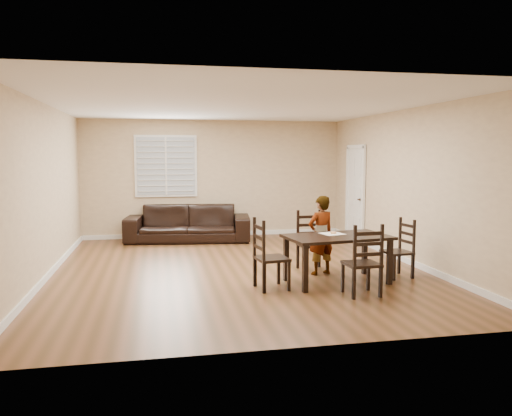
{
  "coord_description": "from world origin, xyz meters",
  "views": [
    {
      "loc": [
        -1.3,
        -8.09,
        1.9
      ],
      "look_at": [
        0.34,
        0.2,
        1.0
      ],
      "focal_mm": 35.0,
      "sensor_mm": 36.0,
      "label": 1
    }
  ],
  "objects_px": {
    "dining_table": "(337,241)",
    "chair_far": "(366,264)",
    "chair_left": "(264,257)",
    "child": "(321,235)",
    "chair_near": "(310,242)",
    "donut": "(333,232)",
    "sofa": "(188,223)",
    "chair_right": "(403,250)"
  },
  "relations": [
    {
      "from": "chair_left",
      "to": "sofa",
      "type": "distance_m",
      "value": 4.33
    },
    {
      "from": "chair_left",
      "to": "child",
      "type": "relative_size",
      "value": 0.8
    },
    {
      "from": "chair_near",
      "to": "chair_right",
      "type": "height_order",
      "value": "chair_near"
    },
    {
      "from": "chair_right",
      "to": "chair_far",
      "type": "bearing_deg",
      "value": -55.03
    },
    {
      "from": "child",
      "to": "sofa",
      "type": "bearing_deg",
      "value": -79.46
    },
    {
      "from": "chair_near",
      "to": "chair_right",
      "type": "distance_m",
      "value": 1.5
    },
    {
      "from": "chair_right",
      "to": "sofa",
      "type": "bearing_deg",
      "value": -149.45
    },
    {
      "from": "child",
      "to": "donut",
      "type": "distance_m",
      "value": 0.39
    },
    {
      "from": "dining_table",
      "to": "donut",
      "type": "relative_size",
      "value": 17.45
    },
    {
      "from": "dining_table",
      "to": "chair_far",
      "type": "xyz_separation_m",
      "value": [
        0.1,
        -0.81,
        -0.17
      ]
    },
    {
      "from": "chair_left",
      "to": "donut",
      "type": "relative_size",
      "value": 10.93
    },
    {
      "from": "chair_left",
      "to": "child",
      "type": "bearing_deg",
      "value": -64.65
    },
    {
      "from": "child",
      "to": "sofa",
      "type": "xyz_separation_m",
      "value": [
        -1.88,
        3.55,
        -0.24
      ]
    },
    {
      "from": "chair_left",
      "to": "sofa",
      "type": "bearing_deg",
      "value": 3.01
    },
    {
      "from": "chair_near",
      "to": "chair_left",
      "type": "relative_size",
      "value": 0.97
    },
    {
      "from": "chair_far",
      "to": "donut",
      "type": "xyz_separation_m",
      "value": [
        -0.1,
        0.98,
        0.28
      ]
    },
    {
      "from": "chair_right",
      "to": "child",
      "type": "xyz_separation_m",
      "value": [
        -1.22,
        0.39,
        0.22
      ]
    },
    {
      "from": "dining_table",
      "to": "chair_near",
      "type": "height_order",
      "value": "chair_near"
    },
    {
      "from": "dining_table",
      "to": "donut",
      "type": "bearing_deg",
      "value": 83.66
    },
    {
      "from": "chair_near",
      "to": "chair_left",
      "type": "height_order",
      "value": "chair_left"
    },
    {
      "from": "chair_right",
      "to": "donut",
      "type": "distance_m",
      "value": 1.19
    },
    {
      "from": "dining_table",
      "to": "chair_far",
      "type": "relative_size",
      "value": 1.63
    },
    {
      "from": "chair_far",
      "to": "chair_near",
      "type": "bearing_deg",
      "value": -85.44
    },
    {
      "from": "chair_far",
      "to": "sofa",
      "type": "distance_m",
      "value": 5.32
    },
    {
      "from": "chair_near",
      "to": "child",
      "type": "xyz_separation_m",
      "value": [
        0.05,
        -0.42,
        0.18
      ]
    },
    {
      "from": "chair_near",
      "to": "chair_far",
      "type": "height_order",
      "value": "chair_far"
    },
    {
      "from": "child",
      "to": "chair_far",
      "type": "bearing_deg",
      "value": 79.9
    },
    {
      "from": "chair_left",
      "to": "chair_right",
      "type": "xyz_separation_m",
      "value": [
        2.3,
        0.31,
        -0.04
      ]
    },
    {
      "from": "chair_far",
      "to": "sofa",
      "type": "relative_size",
      "value": 0.37
    },
    {
      "from": "chair_far",
      "to": "donut",
      "type": "bearing_deg",
      "value": -86.5
    },
    {
      "from": "dining_table",
      "to": "chair_left",
      "type": "xyz_separation_m",
      "value": [
        -1.16,
        -0.16,
        -0.16
      ]
    },
    {
      "from": "chair_far",
      "to": "donut",
      "type": "relative_size",
      "value": 10.7
    },
    {
      "from": "chair_right",
      "to": "donut",
      "type": "bearing_deg",
      "value": -98.46
    },
    {
      "from": "chair_near",
      "to": "sofa",
      "type": "bearing_deg",
      "value": 117.61
    },
    {
      "from": "donut",
      "to": "chair_far",
      "type": "bearing_deg",
      "value": -83.97
    },
    {
      "from": "chair_far",
      "to": "chair_right",
      "type": "bearing_deg",
      "value": -139.88
    },
    {
      "from": "dining_table",
      "to": "chair_right",
      "type": "distance_m",
      "value": 1.17
    },
    {
      "from": "chair_near",
      "to": "child",
      "type": "bearing_deg",
      "value": -86.43
    },
    {
      "from": "chair_far",
      "to": "chair_left",
      "type": "relative_size",
      "value": 0.98
    },
    {
      "from": "chair_left",
      "to": "chair_right",
      "type": "relative_size",
      "value": 1.11
    },
    {
      "from": "chair_near",
      "to": "child",
      "type": "relative_size",
      "value": 0.78
    },
    {
      "from": "child",
      "to": "donut",
      "type": "height_order",
      "value": "child"
    }
  ]
}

